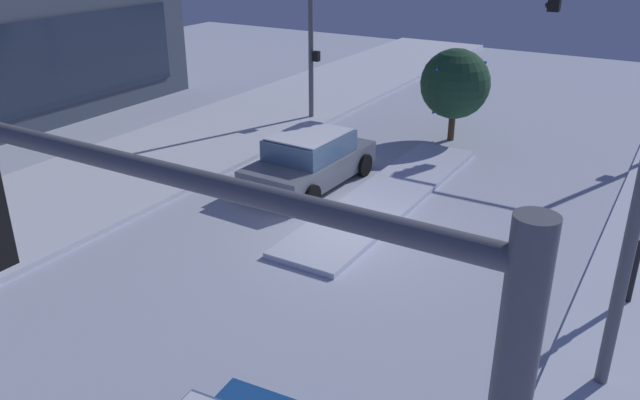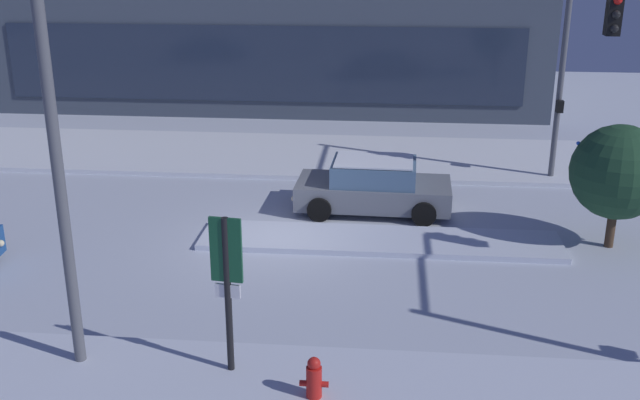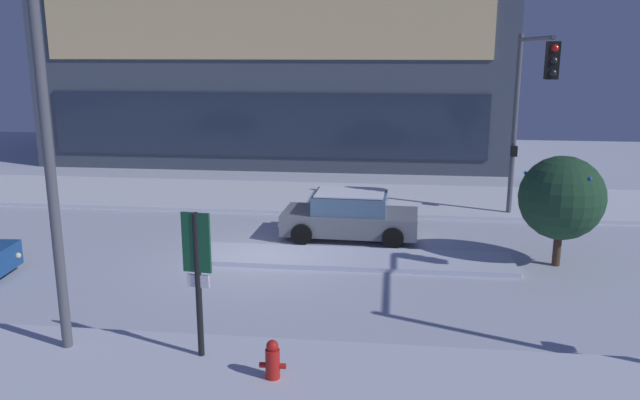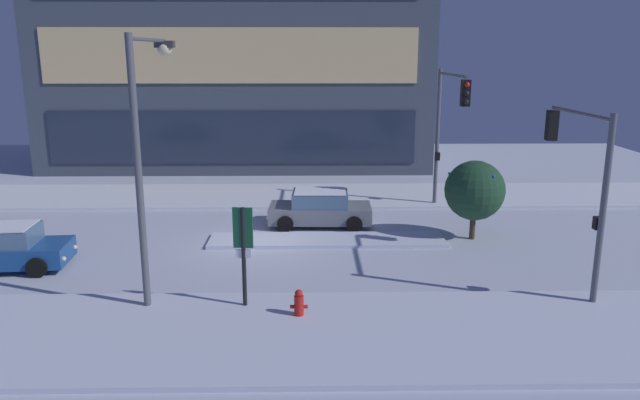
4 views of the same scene
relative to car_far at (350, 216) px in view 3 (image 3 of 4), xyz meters
name	(u,v)px [view 3 (image 3 of 4)]	position (x,y,z in m)	size (l,w,h in m)	color
ground	(261,261)	(-2.36, -2.57, -0.71)	(52.00, 52.00, 0.00)	silver
curb_strip_far	(300,197)	(-2.36, 5.13, -0.64)	(52.00, 5.20, 0.14)	silver
median_strip	(352,259)	(0.23, -2.32, -0.64)	(9.00, 1.80, 0.14)	silver
car_far	(350,216)	(0.00, 0.00, 0.00)	(4.38, 2.24, 1.49)	slate
traffic_light_corner_far_right	(528,97)	(5.49, 1.44, 3.68)	(0.32, 5.05, 6.37)	#565960
street_lamp_arched	(71,98)	(-4.93, -7.66, 4.23)	(0.63, 3.09, 7.55)	#565960
fire_hydrant	(273,363)	(-0.73, -9.26, -0.29)	(0.48, 0.26, 0.87)	red
parking_info_sign	(198,268)	(-2.25, -8.57, 1.19)	(0.55, 0.13, 2.97)	black
decorated_tree_median	(562,198)	(5.89, -2.00, 1.22)	(2.30, 2.30, 3.08)	#473323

